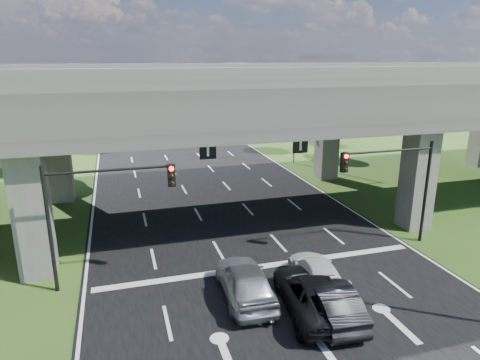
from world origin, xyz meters
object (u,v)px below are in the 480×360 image
streetlight_beyond (245,93)px  car_dark (328,299)px  signal_right (396,176)px  car_silver (245,281)px  car_trailing (314,293)px  car_white (316,272)px  streetlight_far (292,106)px  signal_left (98,202)px

streetlight_beyond → car_dark: streetlight_beyond is taller
signal_right → car_silver: signal_right is taller
streetlight_beyond → car_trailing: size_ratio=1.78×
car_silver → car_white: (3.60, 0.20, -0.19)m
signal_right → car_white: (-6.02, -2.85, -3.50)m
car_silver → car_white: car_silver is taller
signal_right → streetlight_far: (2.27, 20.06, 1.66)m
streetlight_far → car_trailing: (-9.37, -24.81, -5.04)m
car_silver → car_white: size_ratio=1.10×
signal_left → car_dark: (8.95, -5.34, -3.39)m
car_dark → car_trailing: bearing=-51.8°
streetlight_far → car_trailing: 26.99m
car_dark → car_trailing: (-0.39, 0.59, 0.01)m
signal_right → streetlight_beyond: 36.17m
signal_left → car_trailing: bearing=-29.0°
signal_left → car_dark: size_ratio=1.28×
streetlight_beyond → car_silver: 41.17m
car_trailing → car_dark: bearing=131.0°
streetlight_beyond → streetlight_far: bearing=-90.0°
signal_right → car_trailing: 9.18m
car_silver → car_dark: (2.92, -2.30, -0.08)m
streetlight_beyond → car_silver: (-11.90, -39.10, -4.96)m
car_dark → streetlight_beyond: bearing=-97.6°
streetlight_beyond → car_silver: streetlight_beyond is taller
signal_left → streetlight_beyond: 40.30m
car_silver → car_trailing: 3.05m
signal_left → streetlight_far: streetlight_far is taller
car_trailing → car_white: bearing=-111.9°
car_white → car_trailing: bearing=68.3°
signal_left → car_white: size_ratio=1.32×
car_dark → streetlight_far: bearing=-104.8°
streetlight_far → car_trailing: bearing=-110.7°
signal_right → car_trailing: (-7.09, -4.75, -3.38)m
streetlight_far → signal_left: bearing=-131.8°
car_silver → signal_right: bearing=-159.5°
car_white → signal_left: bearing=-8.8°
car_white → streetlight_beyond: bearing=-94.4°
car_trailing → signal_left: bearing=-21.6°
signal_right → car_dark: signal_right is taller
signal_right → signal_left: same height
signal_right → streetlight_far: streetlight_far is taller
streetlight_beyond → car_white: streetlight_beyond is taller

